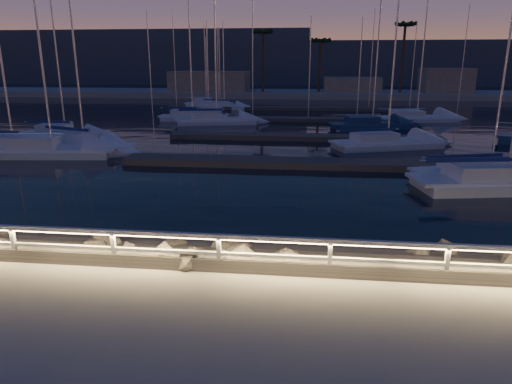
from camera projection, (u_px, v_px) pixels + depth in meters
ground at (292, 274)px, 12.37m from camera, size 400.00×400.00×0.00m
harbor_water at (304, 134)px, 42.46m from camera, size 400.00×440.00×0.60m
guard_rail at (290, 247)px, 12.16m from camera, size 44.11×0.12×1.06m
riprap at (174, 254)px, 14.11m from camera, size 27.23×3.25×1.42m
floating_docks at (305, 126)px, 43.53m from camera, size 22.00×36.00×0.40m
far_shore at (307, 92)px, 83.04m from camera, size 160.00×14.00×5.20m
palm_left at (263, 34)px, 79.24m from camera, size 3.00×3.00×11.20m
palm_center at (320, 43)px, 79.48m from camera, size 3.00×3.00×9.70m
palm_right at (405, 28)px, 76.38m from camera, size 3.00×3.00×12.20m
distant_hills at (237, 65)px, 141.20m from camera, size 230.00×37.50×18.00m
sailboat_a at (11, 148)px, 31.24m from camera, size 8.07×2.63×13.69m
sailboat_b at (49, 149)px, 30.70m from camera, size 8.96×3.56×14.88m
sailboat_c at (502, 180)px, 22.73m from camera, size 9.77×4.44×16.02m
sailboat_d at (486, 171)px, 24.77m from camera, size 8.89×4.80×14.49m
sailboat_e at (63, 133)px, 37.94m from camera, size 7.17×2.55×12.06m
sailboat_f at (82, 143)px, 33.00m from camera, size 8.55×4.97×14.09m
sailboat_g at (385, 142)px, 33.59m from camera, size 8.76×5.12×14.39m
sailboat_i at (191, 117)px, 49.26m from camera, size 7.26×2.36×12.32m
sailboat_j at (215, 120)px, 46.52m from camera, size 8.78×4.23×14.43m
sailboat_k at (370, 124)px, 43.58m from camera, size 8.44×4.54×13.81m
sailboat_l at (414, 117)px, 48.65m from camera, size 9.34×4.61×15.23m
sailboat_m at (207, 104)px, 64.78m from camera, size 6.77×2.12×11.53m
sailboat_n at (223, 106)px, 61.65m from camera, size 6.82×2.98×11.26m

